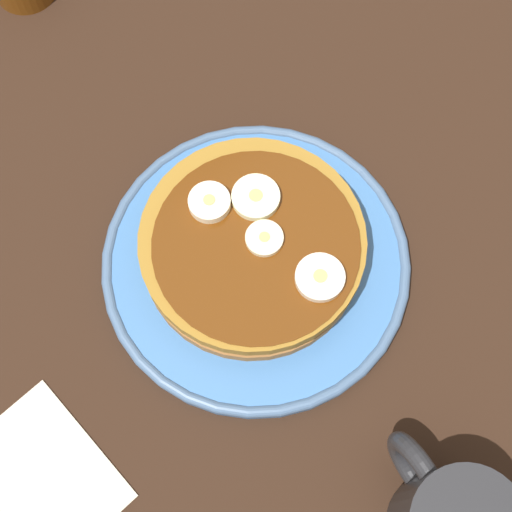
% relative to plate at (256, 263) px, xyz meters
% --- Properties ---
extents(ground_plane, '(1.40, 1.40, 0.03)m').
position_rel_plate_xyz_m(ground_plane, '(0.00, 0.00, -0.02)').
color(ground_plane, black).
extents(plate, '(0.24, 0.24, 0.01)m').
position_rel_plate_xyz_m(plate, '(0.00, 0.00, 0.00)').
color(plate, '#3F72B2').
rests_on(plate, ground_plane).
extents(pancake_stack, '(0.17, 0.17, 0.04)m').
position_rel_plate_xyz_m(pancake_stack, '(0.01, 0.00, 0.02)').
color(pancake_stack, '#986436').
rests_on(pancake_stack, plate).
extents(banana_slice_0, '(0.03, 0.03, 0.01)m').
position_rel_plate_xyz_m(banana_slice_0, '(0.00, -0.01, 0.04)').
color(banana_slice_0, beige).
rests_on(banana_slice_0, pancake_stack).
extents(banana_slice_1, '(0.04, 0.04, 0.01)m').
position_rel_plate_xyz_m(banana_slice_1, '(-0.05, -0.02, 0.04)').
color(banana_slice_1, '#F2E1C2').
rests_on(banana_slice_1, pancake_stack).
extents(banana_slice_2, '(0.04, 0.04, 0.01)m').
position_rel_plate_xyz_m(banana_slice_2, '(0.03, -0.02, 0.04)').
color(banana_slice_2, '#F6F3BC').
rests_on(banana_slice_2, pancake_stack).
extents(banana_slice_3, '(0.03, 0.03, 0.01)m').
position_rel_plate_xyz_m(banana_slice_3, '(0.04, 0.01, 0.04)').
color(banana_slice_3, '#FDEEC6').
rests_on(banana_slice_3, pancake_stack).
extents(napkin, '(0.13, 0.13, 0.00)m').
position_rel_plate_xyz_m(napkin, '(-0.06, 0.22, -0.01)').
color(napkin, beige).
rests_on(napkin, ground_plane).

